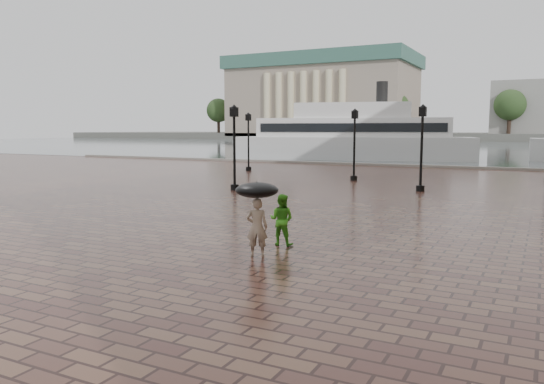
% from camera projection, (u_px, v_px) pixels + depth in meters
% --- Properties ---
extents(ground, '(300.00, 300.00, 0.00)m').
position_uv_depth(ground, '(233.00, 231.00, 16.94)').
color(ground, '#391E1A').
rests_on(ground, ground).
extents(harbour_water, '(240.00, 240.00, 0.00)m').
position_uv_depth(harbour_water, '(492.00, 147.00, 98.15)').
color(harbour_water, '#475157').
rests_on(harbour_water, ground).
extents(quay_edge, '(80.00, 0.60, 0.30)m').
position_uv_depth(quay_edge, '(429.00, 167.00, 45.19)').
color(quay_edge, slate).
rests_on(quay_edge, ground).
extents(far_shore, '(300.00, 60.00, 2.00)m').
position_uv_depth(far_shore, '(513.00, 137.00, 158.07)').
color(far_shore, '#4C4C47').
rests_on(far_shore, ground).
extents(museum, '(57.00, 32.50, 26.00)m').
position_uv_depth(museum, '(323.00, 95.00, 167.96)').
color(museum, gray).
rests_on(museum, ground).
extents(far_trees, '(188.00, 8.00, 13.50)m').
position_uv_depth(far_trees, '(510.00, 105.00, 137.65)').
color(far_trees, '#2D2119').
rests_on(far_trees, ground).
extents(street_lamps, '(21.44, 14.44, 4.40)m').
position_uv_depth(street_lamps, '(358.00, 144.00, 32.93)').
color(street_lamps, black).
rests_on(street_lamps, ground).
extents(adult_pedestrian, '(0.65, 0.56, 1.52)m').
position_uv_depth(adult_pedestrian, '(257.00, 227.00, 13.53)').
color(adult_pedestrian, gray).
rests_on(adult_pedestrian, ground).
extents(child_pedestrian, '(0.75, 0.61, 1.45)m').
position_uv_depth(child_pedestrian, '(282.00, 220.00, 14.88)').
color(child_pedestrian, '#37921B').
rests_on(child_pedestrian, ground).
extents(ferry_near, '(25.72, 11.83, 8.20)m').
position_uv_depth(ferry_near, '(353.00, 136.00, 56.84)').
color(ferry_near, silver).
rests_on(ferry_near, ground).
extents(umbrella, '(1.10, 1.10, 1.09)m').
position_uv_depth(umbrella, '(257.00, 190.00, 13.41)').
color(umbrella, black).
rests_on(umbrella, ground).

